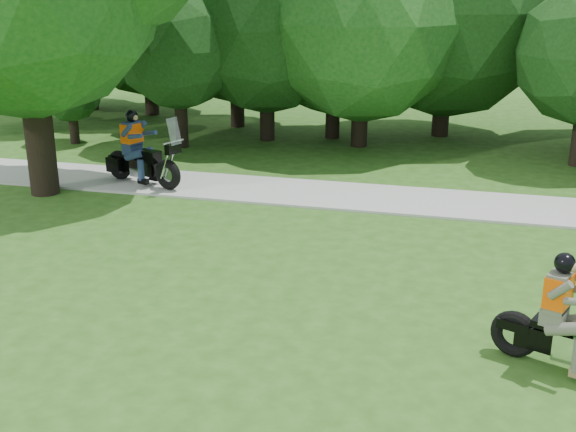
# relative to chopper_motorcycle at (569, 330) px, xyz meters

# --- Properties ---
(ground) EXTENTS (100.00, 100.00, 0.00)m
(ground) POSITION_rel_chopper_motorcycle_xyz_m (-0.92, -0.83, -0.62)
(ground) COLOR #2B4F16
(ground) RESTS_ON ground
(walkway) EXTENTS (60.00, 2.20, 0.06)m
(walkway) POSITION_rel_chopper_motorcycle_xyz_m (-0.92, 7.17, -0.59)
(walkway) COLOR #ADADA7
(walkway) RESTS_ON ground
(tree_line) EXTENTS (39.05, 12.57, 7.74)m
(tree_line) POSITION_rel_chopper_motorcycle_xyz_m (-2.33, 14.03, 3.05)
(tree_line) COLOR black
(tree_line) RESTS_ON ground
(chopper_motorcycle) EXTENTS (2.27, 1.24, 1.67)m
(chopper_motorcycle) POSITION_rel_chopper_motorcycle_xyz_m (0.00, 0.00, 0.00)
(chopper_motorcycle) COLOR black
(chopper_motorcycle) RESTS_ON ground
(touring_motorcycle) EXTENTS (2.37, 1.31, 1.86)m
(touring_motorcycle) POSITION_rel_chopper_motorcycle_xyz_m (-9.48, 6.85, 0.12)
(touring_motorcycle) COLOR black
(touring_motorcycle) RESTS_ON walkway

